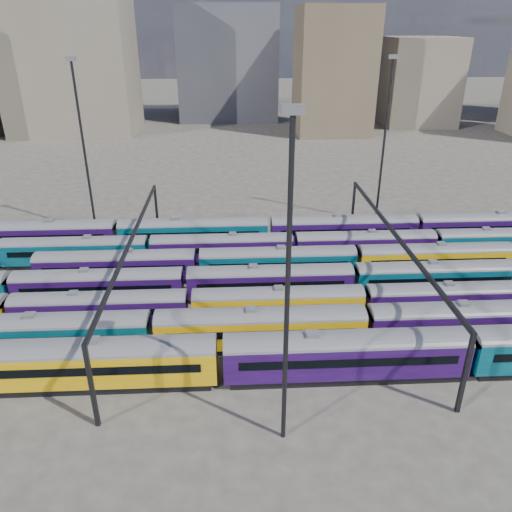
{
  "coord_description": "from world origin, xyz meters",
  "views": [
    {
      "loc": [
        -8.71,
        -51.62,
        29.96
      ],
      "look_at": [
        -5.73,
        5.33,
        3.0
      ],
      "focal_mm": 35.0,
      "sensor_mm": 36.0,
      "label": 1
    }
  ],
  "objects_px": {
    "rake_0": "(346,351)",
    "mast_2": "(288,282)",
    "rake_2": "(100,306)",
    "rake_1": "(367,321)"
  },
  "relations": [
    {
      "from": "rake_0",
      "to": "rake_2",
      "type": "xyz_separation_m",
      "value": [
        -24.35,
        10.0,
        -0.49
      ]
    },
    {
      "from": "rake_0",
      "to": "mast_2",
      "type": "bearing_deg",
      "value": -132.25
    },
    {
      "from": "rake_1",
      "to": "rake_0",
      "type": "bearing_deg",
      "value": -122.63
    },
    {
      "from": "rake_2",
      "to": "mast_2",
      "type": "height_order",
      "value": "mast_2"
    },
    {
      "from": "rake_2",
      "to": "mast_2",
      "type": "relative_size",
      "value": 3.71
    },
    {
      "from": "rake_0",
      "to": "mast_2",
      "type": "relative_size",
      "value": 6.2
    },
    {
      "from": "mast_2",
      "to": "rake_1",
      "type": "bearing_deg",
      "value": 51.46
    },
    {
      "from": "rake_0",
      "to": "mast_2",
      "type": "xyz_separation_m",
      "value": [
        -6.36,
        -7.0,
        11.03
      ]
    },
    {
      "from": "rake_1",
      "to": "mast_2",
      "type": "xyz_separation_m",
      "value": [
        -9.56,
        -12.0,
        11.23
      ]
    },
    {
      "from": "rake_0",
      "to": "rake_1",
      "type": "distance_m",
      "value": 5.94
    }
  ]
}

